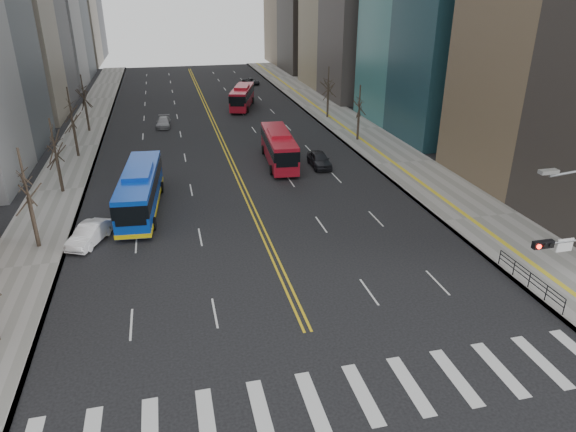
{
  "coord_description": "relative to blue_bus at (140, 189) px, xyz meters",
  "views": [
    {
      "loc": [
        -6.38,
        -16.75,
        17.0
      ],
      "look_at": [
        0.03,
        9.75,
        4.8
      ],
      "focal_mm": 32.0,
      "sensor_mm": 36.0,
      "label": 1
    }
  ],
  "objects": [
    {
      "name": "red_bus_near",
      "position": [
        13.78,
        9.47,
        0.05
      ],
      "size": [
        3.36,
        11.03,
        3.46
      ],
      "color": "#AB1222",
      "rests_on": "ground"
    },
    {
      "name": "car_dark_far",
      "position": [
        19.14,
        57.43,
        -1.3
      ],
      "size": [
        3.3,
        4.55,
        1.15
      ],
      "primitive_type": "imported",
      "rotation": [
        0.0,
        0.0,
        0.38
      ],
      "color": "black",
      "rests_on": "ground"
    },
    {
      "name": "car_dark_mid",
      "position": [
        17.58,
        7.44,
        -1.11
      ],
      "size": [
        1.89,
        4.54,
        1.54
      ],
      "primitive_type": "imported",
      "rotation": [
        0.0,
        0.0,
        -0.02
      ],
      "color": "black",
      "rests_on": "ground"
    },
    {
      "name": "crosswalk",
      "position": [
        8.94,
        -24.19,
        -1.87
      ],
      "size": [
        26.7,
        4.0,
        0.01
      ],
      "color": "silver",
      "rests_on": "ground"
    },
    {
      "name": "car_white",
      "position": [
        -3.56,
        -5.29,
        -1.15
      ],
      "size": [
        3.15,
        4.63,
        1.44
      ],
      "primitive_type": "imported",
      "rotation": [
        0.0,
        0.0,
        -0.41
      ],
      "color": "white",
      "rests_on": "ground"
    },
    {
      "name": "ground",
      "position": [
        8.94,
        -24.19,
        -1.88
      ],
      "size": [
        220.0,
        220.0,
        0.0
      ],
      "primitive_type": "plane",
      "color": "black"
    },
    {
      "name": "red_bus_far",
      "position": [
        14.28,
        37.19,
        0.0
      ],
      "size": [
        5.38,
        10.83,
        3.37
      ],
      "color": "#AB1222",
      "rests_on": "ground"
    },
    {
      "name": "pedestrian_railing",
      "position": [
        23.24,
        -18.19,
        -1.05
      ],
      "size": [
        0.06,
        6.06,
        1.02
      ],
      "color": "black",
      "rests_on": "sidewalk_right"
    },
    {
      "name": "centerline",
      "position": [
        8.94,
        30.81,
        -1.87
      ],
      "size": [
        0.55,
        100.0,
        0.01
      ],
      "color": "gold",
      "rests_on": "ground"
    },
    {
      "name": "blue_bus",
      "position": [
        0.0,
        0.0,
        0.0
      ],
      "size": [
        3.68,
        12.48,
        3.58
      ],
      "color": "#0C3EBB",
      "rests_on": "ground"
    },
    {
      "name": "car_silver",
      "position": [
        2.28,
        28.1,
        -1.25
      ],
      "size": [
        2.09,
        4.46,
        1.26
      ],
      "primitive_type": "imported",
      "rotation": [
        0.0,
        0.0,
        -0.08
      ],
      "color": "#949499",
      "rests_on": "ground"
    },
    {
      "name": "sidewalk_left",
      "position": [
        -7.56,
        20.81,
        -1.8
      ],
      "size": [
        5.0,
        130.0,
        0.15
      ],
      "primitive_type": "cube",
      "color": "gray",
      "rests_on": "ground"
    },
    {
      "name": "street_trees",
      "position": [
        1.76,
        10.37,
        3.0
      ],
      "size": [
        35.2,
        47.2,
        7.6
      ],
      "color": "#2C211B",
      "rests_on": "ground"
    },
    {
      "name": "sidewalk_right",
      "position": [
        26.44,
        20.81,
        -1.8
      ],
      "size": [
        7.0,
        130.0,
        0.15
      ],
      "primitive_type": "cube",
      "color": "gray",
      "rests_on": "ground"
    }
  ]
}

